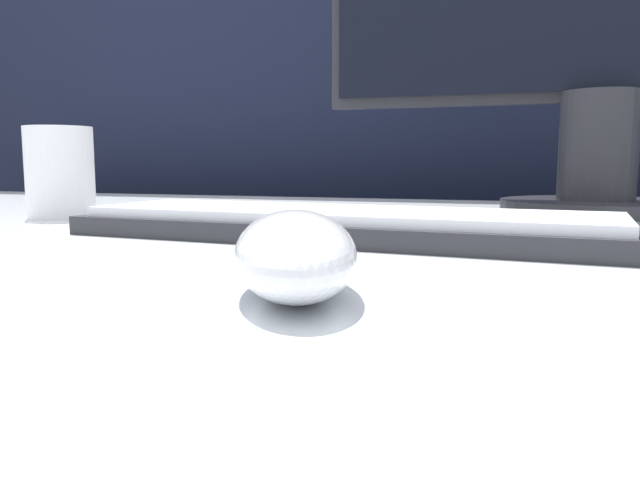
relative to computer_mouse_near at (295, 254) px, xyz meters
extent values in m
cube|color=black|center=(-0.06, 0.90, -0.02)|extent=(5.00, 0.03, 1.50)
ellipsoid|color=white|center=(0.00, 0.00, 0.00)|extent=(0.10, 0.14, 0.04)
cube|color=#28282D|center=(-0.04, 0.23, -0.01)|extent=(0.46, 0.17, 0.02)
cube|color=white|center=(-0.04, 0.23, 0.00)|extent=(0.43, 0.15, 0.01)
cylinder|color=#28282D|center=(0.18, 0.49, -0.01)|extent=(0.20, 0.20, 0.02)
cylinder|color=#28282D|center=(0.18, 0.49, 0.06)|extent=(0.08, 0.08, 0.12)
cylinder|color=white|center=(-0.39, 0.30, 0.03)|extent=(0.07, 0.07, 0.10)
camera|label=1|loc=(0.10, -0.27, 0.04)|focal=35.00mm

